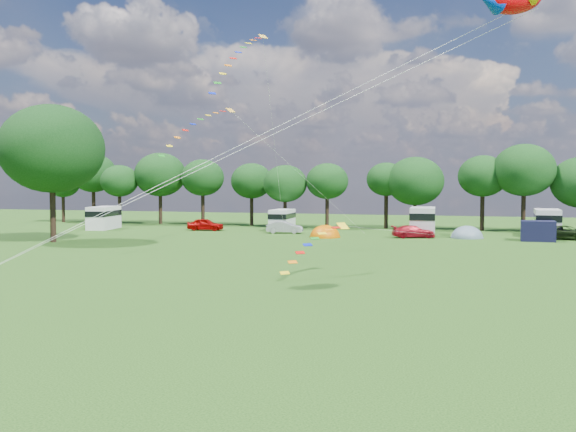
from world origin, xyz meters
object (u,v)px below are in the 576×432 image
(big_tree, at_px, (52,149))
(car_a, at_px, (205,224))
(tent_greyblue, at_px, (467,238))
(car_b, at_px, (285,227))
(car_c, at_px, (413,232))
(campervan_c, at_px, (423,220))
(campervan_a, at_px, (104,217))
(campervan_b, at_px, (282,219))
(car_d, at_px, (567,233))
(campervan_d, at_px, (547,222))
(tent_orange, at_px, (325,237))

(big_tree, xyz_separation_m, car_a, (7.82, 18.16, -8.28))
(car_a, relative_size, tent_greyblue, 1.18)
(car_b, distance_m, tent_greyblue, 20.03)
(car_c, height_order, campervan_c, campervan_c)
(campervan_a, distance_m, tent_greyblue, 43.54)
(campervan_b, bearing_deg, car_b, -162.26)
(car_d, height_order, campervan_d, campervan_d)
(big_tree, bearing_deg, tent_orange, 28.87)
(car_d, height_order, tent_greyblue, car_d)
(car_c, xyz_separation_m, tent_greyblue, (5.37, 1.39, -0.63))
(car_a, bearing_deg, car_c, -102.33)
(car_b, bearing_deg, car_d, -97.38)
(car_b, height_order, campervan_b, campervan_b)
(car_a, xyz_separation_m, car_b, (10.39, -1.24, -0.06))
(car_a, height_order, campervan_c, campervan_c)
(campervan_b, xyz_separation_m, campervan_d, (29.75, 0.07, 0.21))
(campervan_b, bearing_deg, tent_orange, -140.93)
(campervan_b, height_order, campervan_d, campervan_d)
(car_d, height_order, campervan_c, campervan_c)
(car_d, distance_m, campervan_c, 14.60)
(car_d, relative_size, campervan_c, 0.81)
(big_tree, distance_m, tent_greyblue, 42.65)
(car_a, height_order, car_c, car_a)
(car_d, bearing_deg, tent_greyblue, 113.55)
(car_d, relative_size, tent_greyblue, 1.38)
(car_a, relative_size, tent_orange, 1.22)
(car_d, bearing_deg, big_tree, 127.82)
(car_c, relative_size, campervan_a, 0.71)
(campervan_b, bearing_deg, campervan_c, -100.58)
(car_d, distance_m, tent_greyblue, 9.82)
(campervan_a, bearing_deg, tent_orange, -108.07)
(campervan_a, distance_m, tent_orange, 29.39)
(tent_orange, bearing_deg, campervan_d, 19.39)
(car_d, xyz_separation_m, campervan_d, (-1.61, 3.43, 0.87))
(campervan_b, distance_m, tent_orange, 10.77)
(campervan_a, bearing_deg, campervan_d, -96.28)
(campervan_d, relative_size, tent_orange, 1.67)
(tent_greyblue, bearing_deg, campervan_b, 168.57)
(car_c, height_order, campervan_b, campervan_b)
(campervan_d, height_order, tent_orange, campervan_d)
(car_c, distance_m, campervan_d, 14.74)
(car_b, xyz_separation_m, car_c, (14.65, -1.68, -0.03))
(car_b, height_order, car_d, car_d)
(tent_orange, bearing_deg, campervan_b, 132.71)
(car_c, height_order, tent_greyblue, car_c)
(tent_greyblue, bearing_deg, car_c, -165.48)
(car_a, distance_m, tent_greyblue, 30.46)
(campervan_c, bearing_deg, campervan_b, 79.19)
(car_b, bearing_deg, car_c, -105.30)
(car_d, xyz_separation_m, campervan_b, (-31.36, 3.36, 0.66))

